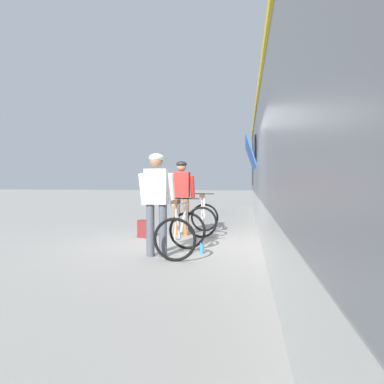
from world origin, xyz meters
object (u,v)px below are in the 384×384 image
train_car (325,151)px  cyclist_far_in_white (157,195)px  bicycle_far_silver (181,232)px  water_bottle_near_the_bikes (202,248)px  backpack_on_platform (144,229)px  cyclist_near_in_red (182,191)px  bicycle_near_white (203,218)px

train_car → cyclist_far_in_white: bearing=-142.0°
bicycle_far_silver → water_bottle_near_the_bikes: bicycle_far_silver is taller
cyclist_far_in_white → backpack_on_platform: size_ratio=4.40×
bicycle_far_silver → water_bottle_near_the_bikes: bearing=25.6°
train_car → cyclist_far_in_white: (-3.30, -2.58, -0.91)m
cyclist_near_in_red → water_bottle_near_the_bikes: bearing=-70.1°
bicycle_near_white → bicycle_far_silver: 2.39m
cyclist_near_in_red → bicycle_near_white: (0.50, 0.18, -0.65)m
cyclist_near_in_red → backpack_on_platform: cyclist_near_in_red is taller
bicycle_near_white → water_bottle_near_the_bikes: bearing=-83.8°
backpack_on_platform → train_car: bearing=28.9°
cyclist_near_in_red → cyclist_far_in_white: (0.01, -2.39, 0.00)m
bicycle_near_white → backpack_on_platform: bicycle_near_white is taller
cyclist_near_in_red → cyclist_far_in_white: 2.39m
train_car → cyclist_far_in_white: train_car is taller
cyclist_far_in_white → water_bottle_near_the_bikes: 1.26m
train_car → cyclist_far_in_white: 4.29m
cyclist_near_in_red → bicycle_far_silver: 2.34m
train_car → bicycle_near_white: train_car is taller
cyclist_near_in_red → bicycle_near_white: bearing=19.6°
cyclist_near_in_red → train_car: bearing=3.3°
bicycle_near_white → water_bottle_near_the_bikes: (0.24, -2.23, -0.31)m
backpack_on_platform → water_bottle_near_the_bikes: bearing=-26.5°
backpack_on_platform → water_bottle_near_the_bikes: backpack_on_platform is taller
train_car → cyclist_near_in_red: train_car is taller
cyclist_far_in_white → backpack_on_platform: (-0.78, 1.90, -0.85)m
cyclist_far_in_white → backpack_on_platform: 2.22m
cyclist_far_in_white → bicycle_far_silver: size_ratio=1.61×
bicycle_near_white → bicycle_far_silver: bearing=-92.2°
cyclist_far_in_white → bicycle_far_silver: cyclist_far_in_white is taller
backpack_on_platform → bicycle_far_silver: bearing=-36.3°
train_car → bicycle_far_silver: train_car is taller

